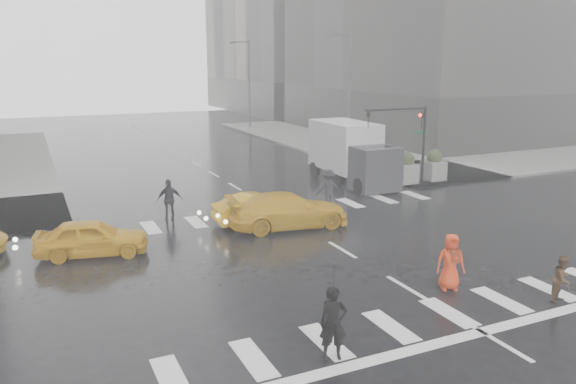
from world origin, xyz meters
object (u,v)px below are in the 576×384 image
traffic_signal_pole (410,130)px  pedestrian_brown (562,279)px  taxi_front (92,238)px  pedestrian_orange (451,262)px  taxi_mid (259,209)px  box_truck (352,152)px

traffic_signal_pole → pedestrian_brown: size_ratio=3.15×
taxi_front → traffic_signal_pole: bearing=-63.2°
pedestrian_orange → taxi_front: 12.66m
pedestrian_orange → taxi_front: size_ratio=0.45×
pedestrian_brown → pedestrian_orange: (-2.38, 2.14, 0.19)m
traffic_signal_pole → pedestrian_orange: bearing=-121.8°
pedestrian_brown → pedestrian_orange: bearing=121.2°
pedestrian_brown → pedestrian_orange: pedestrian_orange is taller
pedestrian_orange → taxi_mid: 9.66m
taxi_front → box_truck: box_truck is taller
traffic_signal_pole → box_truck: size_ratio=0.68×
pedestrian_orange → box_truck: (5.33, 14.61, 0.96)m
pedestrian_brown → taxi_mid: bearing=97.1°
taxi_front → taxi_mid: 7.22m
traffic_signal_pole → taxi_mid: (-10.54, -3.39, -2.55)m
taxi_front → taxi_mid: taxi_front is taller
pedestrian_orange → traffic_signal_pole: bearing=84.1°
taxi_mid → pedestrian_orange: bearing=-162.8°
pedestrian_brown → taxi_mid: size_ratio=0.36×
traffic_signal_pole → taxi_front: size_ratio=1.13×
taxi_mid → box_truck: box_truck is taller
traffic_signal_pole → pedestrian_brown: bearing=-110.3°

